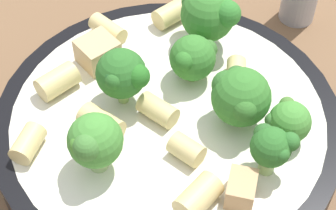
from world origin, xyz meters
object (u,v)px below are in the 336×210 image
at_px(broccoli_floret_3, 122,75).
at_px(chicken_chunk_1, 241,189).
at_px(rigatoni_8, 187,149).
at_px(broccoli_floret_0, 240,96).
at_px(broccoli_floret_5, 289,121).
at_px(rigatoni_4, 57,81).
at_px(pasta_bowl, 168,129).
at_px(rigatoni_7, 108,29).
at_px(broccoli_floret_1, 94,142).
at_px(rigatoni_2, 27,140).
at_px(rigatoni_3, 170,14).
at_px(broccoli_floret_4, 193,58).
at_px(broccoli_floret_6, 272,147).
at_px(rigatoni_1, 160,114).
at_px(rigatoni_0, 103,129).
at_px(chicken_chunk_0, 98,52).
at_px(rigatoni_5, 236,72).
at_px(rigatoni_6, 198,197).
at_px(broccoli_floret_2, 208,11).

height_order(broccoli_floret_3, chicken_chunk_1, broccoli_floret_3).
xyz_separation_m(broccoli_floret_3, rigatoni_8, (-0.06, -0.03, -0.02)).
relative_size(broccoli_floret_0, broccoli_floret_5, 1.41).
relative_size(rigatoni_4, rigatoni_8, 1.33).
relative_size(pasta_bowl, rigatoni_8, 11.09).
distance_m(rigatoni_7, rigatoni_8, 0.13).
bearing_deg(pasta_bowl, broccoli_floret_5, -123.00).
height_order(pasta_bowl, rigatoni_7, rigatoni_7).
bearing_deg(broccoli_floret_5, broccoli_floret_1, 82.45).
xyz_separation_m(rigatoni_2, rigatoni_3, (0.09, -0.12, 0.00)).
relative_size(broccoli_floret_5, chicken_chunk_1, 1.40).
bearing_deg(pasta_bowl, broccoli_floret_4, -45.30).
xyz_separation_m(broccoli_floret_6, rigatoni_1, (0.06, 0.05, -0.02)).
distance_m(pasta_bowl, broccoli_floret_0, 0.06).
distance_m(broccoli_floret_3, rigatoni_3, 0.09).
xyz_separation_m(pasta_bowl, rigatoni_3, (0.09, -0.03, 0.02)).
bearing_deg(chicken_chunk_1, rigatoni_0, 43.46).
distance_m(broccoli_floret_4, rigatoni_1, 0.05).
distance_m(broccoli_floret_1, chicken_chunk_0, 0.10).
bearing_deg(broccoli_floret_1, rigatoni_5, -69.11).
bearing_deg(rigatoni_8, broccoli_floret_0, -67.57).
relative_size(pasta_bowl, chicken_chunk_1, 10.78).
xyz_separation_m(rigatoni_4, rigatoni_5, (-0.03, -0.12, -0.00)).
bearing_deg(rigatoni_4, broccoli_floret_1, -172.12).
relative_size(broccoli_floret_0, broccoli_floret_3, 1.00).
bearing_deg(broccoli_floret_0, rigatoni_4, 58.60).
height_order(broccoli_floret_4, rigatoni_7, broccoli_floret_4).
distance_m(broccoli_floret_5, chicken_chunk_0, 0.15).
height_order(rigatoni_1, rigatoni_3, rigatoni_3).
distance_m(chicken_chunk_0, chicken_chunk_1, 0.15).
distance_m(broccoli_floret_4, rigatoni_3, 0.06).
bearing_deg(rigatoni_7, rigatoni_1, -173.27).
distance_m(broccoli_floret_6, rigatoni_5, 0.08).
distance_m(rigatoni_5, rigatoni_6, 0.11).
bearing_deg(broccoli_floret_2, rigatoni_2, 111.63).
bearing_deg(rigatoni_3, rigatoni_7, 89.57).
relative_size(pasta_bowl, rigatoni_1, 9.00).
height_order(rigatoni_2, rigatoni_4, rigatoni_4).
relative_size(broccoli_floret_0, broccoli_floret_6, 1.20).
relative_size(broccoli_floret_2, chicken_chunk_0, 1.85).
bearing_deg(broccoli_floret_6, rigatoni_3, 5.03).
bearing_deg(rigatoni_2, rigatoni_3, -55.22).
bearing_deg(rigatoni_8, broccoli_floret_5, -95.54).
height_order(broccoli_floret_6, rigatoni_2, broccoli_floret_6).
height_order(broccoli_floret_1, rigatoni_1, broccoli_floret_1).
xyz_separation_m(pasta_bowl, rigatoni_2, (0.00, 0.09, 0.02)).
distance_m(broccoli_floret_1, rigatoni_5, 0.12).
bearing_deg(chicken_chunk_1, pasta_bowl, 15.44).
bearing_deg(broccoli_floret_5, rigatoni_0, 71.05).
bearing_deg(broccoli_floret_2, broccoli_floret_3, 117.19).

